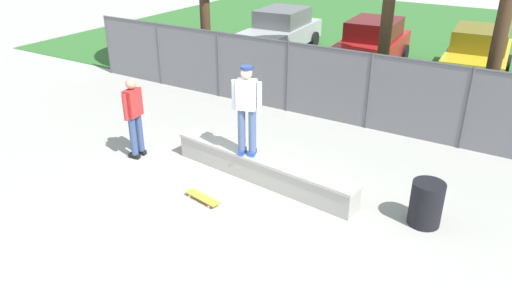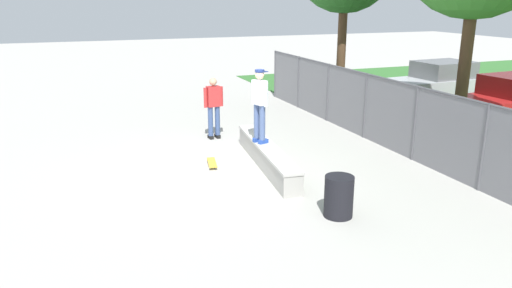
{
  "view_description": "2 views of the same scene",
  "coord_description": "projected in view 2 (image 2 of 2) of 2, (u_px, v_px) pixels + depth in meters",
  "views": [
    {
      "loc": [
        4.74,
        -6.36,
        4.93
      ],
      "look_at": [
        0.45,
        0.62,
        1.06
      ],
      "focal_mm": 34.14,
      "sensor_mm": 36.0,
      "label": 1
    },
    {
      "loc": [
        11.14,
        -3.33,
        4.06
      ],
      "look_at": [
        0.89,
        0.59,
        0.8
      ],
      "focal_mm": 34.76,
      "sensor_mm": 36.0,
      "label": 2
    }
  ],
  "objects": [
    {
      "name": "ground_plane",
      "position": [
        221.0,
        168.0,
        12.27
      ],
      "size": [
        80.0,
        80.0,
        0.0
      ],
      "primitive_type": "plane",
      "color": "#ADAAA3"
    },
    {
      "name": "skateboard",
      "position": [
        212.0,
        163.0,
        12.44
      ],
      "size": [
        0.82,
        0.35,
        0.09
      ],
      "color": "gold",
      "rests_on": "ground"
    },
    {
      "name": "skateboarder",
      "position": [
        260.0,
        102.0,
        12.18
      ],
      "size": [
        0.58,
        0.37,
        1.84
      ],
      "color": "#2647A5",
      "rests_on": "concrete_ledge"
    },
    {
      "name": "car_silver",
      "position": [
        440.0,
        82.0,
        19.55
      ],
      "size": [
        2.22,
        4.31,
        1.66
      ],
      "color": "#B7BABF",
      "rests_on": "ground"
    },
    {
      "name": "chainlink_fence",
      "position": [
        389.0,
        111.0,
        13.63
      ],
      "size": [
        16.04,
        0.07,
        1.94
      ],
      "color": "#4C4C51",
      "rests_on": "ground"
    },
    {
      "name": "trash_bin",
      "position": [
        339.0,
        196.0,
        9.46
      ],
      "size": [
        0.56,
        0.56,
        0.81
      ],
      "primitive_type": "cylinder",
      "color": "black",
      "rests_on": "ground"
    },
    {
      "name": "bystander",
      "position": [
        214.0,
        105.0,
        14.56
      ],
      "size": [
        0.3,
        0.6,
        1.82
      ],
      "color": "black",
      "rests_on": "ground"
    },
    {
      "name": "concrete_ledge",
      "position": [
        267.0,
        156.0,
        12.31
      ],
      "size": [
        4.26,
        0.96,
        0.55
      ],
      "color": "#A8A59E",
      "rests_on": "ground"
    }
  ]
}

